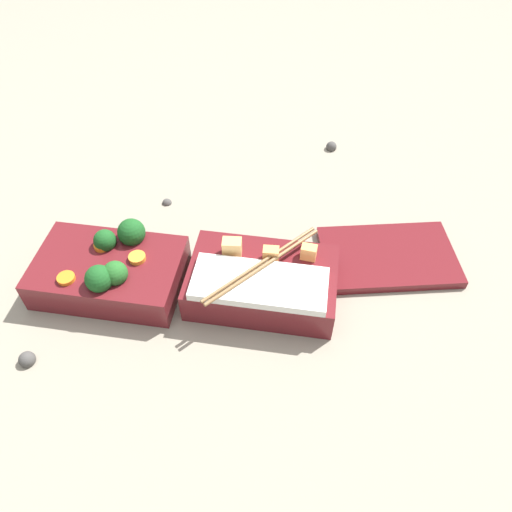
{
  "coord_description": "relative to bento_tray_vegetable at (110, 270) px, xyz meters",
  "views": [
    {
      "loc": [
        0.19,
        -0.47,
        0.59
      ],
      "look_at": [
        0.11,
        0.02,
        0.05
      ],
      "focal_mm": 35.0,
      "sensor_mm": 36.0,
      "label": 1
    }
  ],
  "objects": [
    {
      "name": "ground_plane",
      "position": [
        0.1,
        0.02,
        -0.03
      ],
      "size": [
        3.0,
        3.0,
        0.0
      ],
      "primitive_type": "plane",
      "color": "gray"
    },
    {
      "name": "bento_tray_vegetable",
      "position": [
        0.0,
        0.0,
        0.0
      ],
      "size": [
        0.21,
        0.14,
        0.08
      ],
      "color": "maroon",
      "rests_on": "ground_plane"
    },
    {
      "name": "bento_tray_rice",
      "position": [
        0.23,
        0.01,
        -0.0
      ],
      "size": [
        0.21,
        0.17,
        0.08
      ],
      "color": "maroon",
      "rests_on": "ground_plane"
    },
    {
      "name": "bento_lid",
      "position": [
        0.41,
        0.11,
        -0.02
      ],
      "size": [
        0.23,
        0.17,
        0.01
      ],
      "primitive_type": "cube",
      "rotation": [
        0.0,
        0.0,
        0.22
      ],
      "color": "maroon",
      "rests_on": "ground_plane"
    },
    {
      "name": "pebble_0",
      "position": [
        -0.07,
        -0.15,
        -0.02
      ],
      "size": [
        0.02,
        0.02,
        0.02
      ],
      "primitive_type": "sphere",
      "color": "#474442",
      "rests_on": "ground_plane"
    },
    {
      "name": "pebble_1",
      "position": [
        0.03,
        0.19,
        -0.03
      ],
      "size": [
        0.02,
        0.02,
        0.02
      ],
      "primitive_type": "sphere",
      "color": "#474442",
      "rests_on": "ground_plane"
    },
    {
      "name": "pebble_2",
      "position": [
        0.31,
        0.39,
        -0.03
      ],
      "size": [
        0.02,
        0.02,
        0.02
      ],
      "primitive_type": "sphere",
      "color": "#474442",
      "rests_on": "ground_plane"
    }
  ]
}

